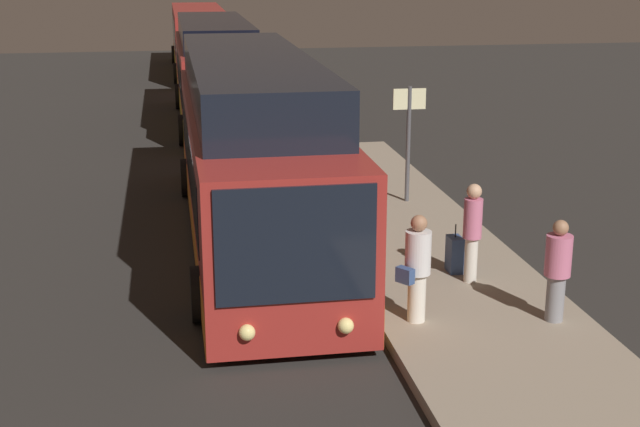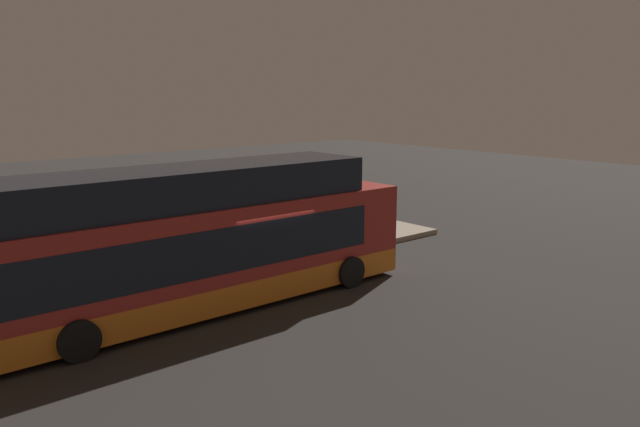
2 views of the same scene
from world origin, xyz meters
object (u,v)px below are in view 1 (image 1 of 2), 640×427
at_px(bus_second, 216,77).
at_px(passenger_waiting, 417,265).
at_px(bus_third, 199,41).
at_px(sign_post, 409,129).
at_px(passenger_with_bags, 472,228).
at_px(passenger_boarding, 558,268).
at_px(bus_lead, 253,160).
at_px(suitcase, 455,254).

height_order(bus_second, passenger_waiting, bus_second).
height_order(bus_third, sign_post, bus_third).
xyz_separation_m(passenger_waiting, passenger_with_bags, (-1.55, 1.43, 0.06)).
relative_size(passenger_waiting, passenger_with_bags, 0.98).
relative_size(passenger_boarding, passenger_with_bags, 0.93).
xyz_separation_m(bus_lead, suitcase, (3.24, 3.33, -1.15)).
relative_size(suitcase, sign_post, 0.34).
distance_m(passenger_boarding, passenger_waiting, 2.20).
xyz_separation_m(passenger_with_bags, suitcase, (-0.53, -0.12, -0.66)).
bearing_deg(bus_lead, suitcase, 45.81).
height_order(suitcase, sign_post, sign_post).
height_order(bus_third, passenger_boarding, bus_third).
relative_size(bus_lead, sign_post, 4.59).
bearing_deg(bus_second, bus_third, 180.00).
relative_size(bus_second, passenger_with_bags, 6.03).
bearing_deg(passenger_with_bags, suitcase, 57.55).
height_order(bus_second, sign_post, bus_second).
xyz_separation_m(bus_third, sign_post, (26.15, 3.74, 0.37)).
relative_size(passenger_waiting, suitcase, 1.93).
bearing_deg(bus_third, bus_lead, -0.00).
distance_m(bus_third, sign_post, 26.42).
height_order(bus_lead, passenger_with_bags, bus_lead).
xyz_separation_m(bus_lead, bus_third, (-27.74, 0.00, -0.13)).
height_order(bus_third, suitcase, bus_third).
bearing_deg(passenger_waiting, suitcase, -67.54).
bearing_deg(suitcase, bus_third, -173.86).
relative_size(bus_lead, bus_third, 0.99).
bearing_deg(passenger_with_bags, bus_lead, 86.88).
distance_m(bus_lead, bus_second, 13.49).
height_order(passenger_boarding, passenger_waiting, passenger_waiting).
distance_m(bus_third, passenger_with_bags, 31.70).
bearing_deg(suitcase, passenger_boarding, 19.67).
relative_size(passenger_boarding, sign_post, 0.61).
distance_m(bus_lead, suitcase, 4.79).
height_order(bus_lead, sign_post, bus_lead).
xyz_separation_m(passenger_boarding, passenger_waiting, (-0.34, -2.17, 0.05)).
relative_size(bus_second, bus_third, 0.86).
bearing_deg(sign_post, bus_second, -162.54).
relative_size(bus_third, passenger_with_bags, 7.04).
relative_size(passenger_with_bags, sign_post, 0.66).
xyz_separation_m(bus_lead, sign_post, (-1.59, 3.74, 0.23)).
bearing_deg(bus_lead, bus_third, 180.00).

